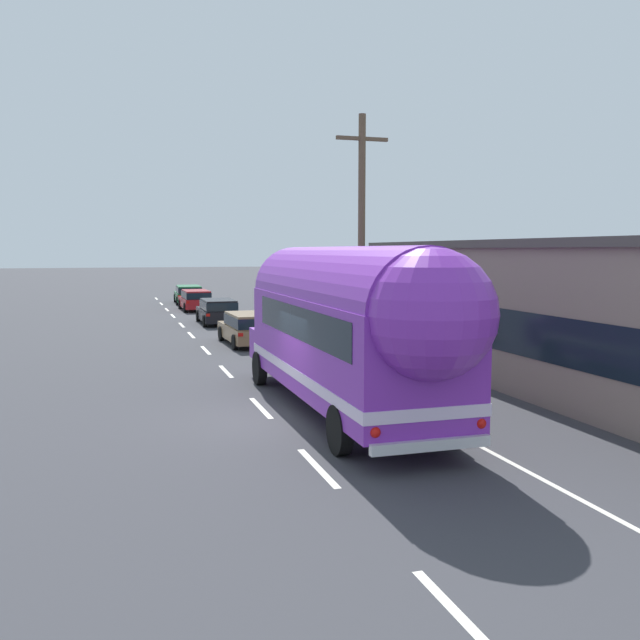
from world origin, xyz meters
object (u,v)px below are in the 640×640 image
Objects in this scene: utility_pole at (362,238)px; car_second at (218,310)px; car_third at (196,299)px; car_lead at (249,327)px; car_fourth at (188,293)px; painted_bus at (349,323)px.

utility_pole reaches higher than car_second.
car_lead is at bearing -89.44° from car_third.
car_lead is 0.95× the size of car_fourth.
utility_pole is 16.21m from car_second.
car_third is (-2.69, 24.52, -3.64)m from utility_pole.
car_second is (0.15, 21.95, -1.52)m from painted_bus.
painted_bus is 22.01m from car_second.
painted_bus is 2.65× the size of car_lead.
utility_pole is 31.00m from car_fourth.
car_fourth is (0.02, 23.73, 0.01)m from car_lead.
utility_pole reaches higher than car_lead.
painted_bus is 30.92m from car_third.
car_fourth is at bearing 89.85° from car_second.
car_second is 0.94× the size of car_fourth.
utility_pole is 1.90× the size of car_second.
utility_pole is at bearing 67.10° from painted_bus.
painted_bus is at bearing -112.90° from utility_pole.
car_lead is (-2.51, 6.96, -3.64)m from utility_pole.
painted_bus is at bearing -90.74° from car_lead.
car_fourth is (-2.50, 30.69, -3.63)m from utility_pole.
utility_pole is 1.88× the size of car_lead.
car_second is at bearing 90.15° from car_lead.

